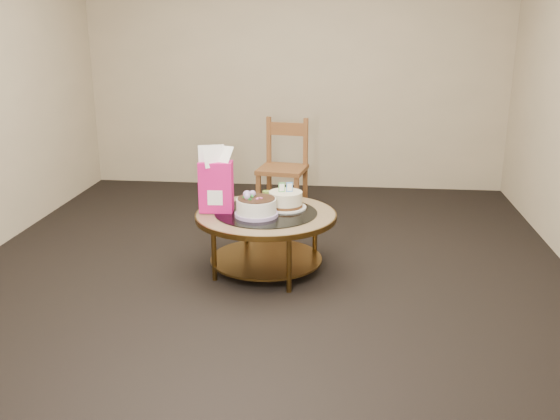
# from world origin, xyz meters

# --- Properties ---
(ground) EXTENTS (5.00, 5.00, 0.00)m
(ground) POSITION_xyz_m (0.00, 0.00, 0.00)
(ground) COLOR black
(ground) RESTS_ON ground
(room_walls) EXTENTS (4.52, 5.02, 2.61)m
(room_walls) POSITION_xyz_m (0.00, 0.00, 1.54)
(room_walls) COLOR tan
(room_walls) RESTS_ON ground
(coffee_table) EXTENTS (1.02, 1.02, 0.46)m
(coffee_table) POSITION_xyz_m (0.00, -0.00, 0.38)
(coffee_table) COLOR #553B18
(coffee_table) RESTS_ON ground
(decorated_cake) EXTENTS (0.31, 0.31, 0.18)m
(decorated_cake) POSITION_xyz_m (-0.06, -0.09, 0.52)
(decorated_cake) COLOR #A387BF
(decorated_cake) RESTS_ON coffee_table
(cream_cake) EXTENTS (0.31, 0.31, 0.19)m
(cream_cake) POSITION_xyz_m (0.13, 0.12, 0.52)
(cream_cake) COLOR silver
(cream_cake) RESTS_ON coffee_table
(gift_bag) EXTENTS (0.24, 0.18, 0.47)m
(gift_bag) POSITION_xyz_m (-0.36, -0.01, 0.69)
(gift_bag) COLOR #E01582
(gift_bag) RESTS_ON coffee_table
(pillar_candle) EXTENTS (0.12, 0.12, 0.09)m
(pillar_candle) POSITION_xyz_m (-0.04, 0.29, 0.49)
(pillar_candle) COLOR #D1B456
(pillar_candle) RESTS_ON coffee_table
(dining_chair) EXTENTS (0.48, 0.48, 0.91)m
(dining_chair) POSITION_xyz_m (-0.01, 1.41, 0.46)
(dining_chair) COLOR brown
(dining_chair) RESTS_ON ground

